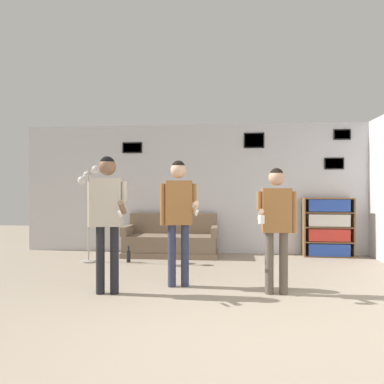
{
  "coord_description": "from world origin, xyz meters",
  "views": [
    {
      "loc": [
        0.21,
        -3.13,
        1.33
      ],
      "look_at": [
        -0.34,
        2.35,
        1.29
      ],
      "focal_mm": 35.0,
      "sensor_mm": 36.0,
      "label": 1
    }
  ],
  "objects_px": {
    "person_player_foreground_left": "(107,209)",
    "bottle_on_floor": "(128,256)",
    "person_player_foreground_center": "(178,209)",
    "bookshelf": "(328,227)",
    "person_watcher_holding_cup": "(276,217)",
    "floor_lamp": "(88,191)",
    "couch": "(171,242)"
  },
  "relations": [
    {
      "from": "person_player_foreground_center",
      "to": "person_watcher_holding_cup",
      "type": "bearing_deg",
      "value": -10.76
    },
    {
      "from": "bookshelf",
      "to": "person_player_foreground_left",
      "type": "relative_size",
      "value": 0.67
    },
    {
      "from": "floor_lamp",
      "to": "person_player_foreground_left",
      "type": "relative_size",
      "value": 1.01
    },
    {
      "from": "floor_lamp",
      "to": "bookshelf",
      "type": "bearing_deg",
      "value": 12.7
    },
    {
      "from": "bookshelf",
      "to": "person_player_foreground_center",
      "type": "bearing_deg",
      "value": -135.74
    },
    {
      "from": "bookshelf",
      "to": "floor_lamp",
      "type": "xyz_separation_m",
      "value": [
        -4.52,
        -1.02,
        0.73
      ]
    },
    {
      "from": "bookshelf",
      "to": "person_player_foreground_center",
      "type": "relative_size",
      "value": 0.67
    },
    {
      "from": "floor_lamp",
      "to": "person_watcher_holding_cup",
      "type": "height_order",
      "value": "floor_lamp"
    },
    {
      "from": "person_player_foreground_left",
      "to": "bottle_on_floor",
      "type": "xyz_separation_m",
      "value": [
        -0.29,
        2.06,
        -0.97
      ]
    },
    {
      "from": "floor_lamp",
      "to": "bottle_on_floor",
      "type": "xyz_separation_m",
      "value": [
        0.74,
        0.06,
        -1.19
      ]
    },
    {
      "from": "person_player_foreground_left",
      "to": "person_watcher_holding_cup",
      "type": "height_order",
      "value": "person_player_foreground_left"
    },
    {
      "from": "person_watcher_holding_cup",
      "to": "floor_lamp",
      "type": "bearing_deg",
      "value": 150.42
    },
    {
      "from": "couch",
      "to": "person_player_foreground_center",
      "type": "relative_size",
      "value": 1.09
    },
    {
      "from": "bookshelf",
      "to": "person_player_foreground_left",
      "type": "bearing_deg",
      "value": -139.13
    },
    {
      "from": "person_watcher_holding_cup",
      "to": "bottle_on_floor",
      "type": "bearing_deg",
      "value": 142.71
    },
    {
      "from": "person_player_foreground_center",
      "to": "bottle_on_floor",
      "type": "xyz_separation_m",
      "value": [
        -1.15,
        1.61,
        -0.95
      ]
    },
    {
      "from": "floor_lamp",
      "to": "person_player_foreground_center",
      "type": "height_order",
      "value": "floor_lamp"
    },
    {
      "from": "person_player_foreground_center",
      "to": "couch",
      "type": "bearing_deg",
      "value": 101.34
    },
    {
      "from": "floor_lamp",
      "to": "person_player_foreground_center",
      "type": "distance_m",
      "value": 2.45
    },
    {
      "from": "bookshelf",
      "to": "person_player_foreground_center",
      "type": "xyz_separation_m",
      "value": [
        -2.64,
        -2.57,
        0.49
      ]
    },
    {
      "from": "couch",
      "to": "person_player_foreground_left",
      "type": "bearing_deg",
      "value": -97.61
    },
    {
      "from": "person_watcher_holding_cup",
      "to": "couch",
      "type": "bearing_deg",
      "value": 124.02
    },
    {
      "from": "bookshelf",
      "to": "person_watcher_holding_cup",
      "type": "xyz_separation_m",
      "value": [
        -1.35,
        -2.82,
        0.4
      ]
    },
    {
      "from": "floor_lamp",
      "to": "person_watcher_holding_cup",
      "type": "xyz_separation_m",
      "value": [
        3.17,
        -1.8,
        -0.33
      ]
    },
    {
      "from": "bookshelf",
      "to": "floor_lamp",
      "type": "height_order",
      "value": "floor_lamp"
    },
    {
      "from": "person_player_foreground_left",
      "to": "person_player_foreground_center",
      "type": "distance_m",
      "value": 0.96
    },
    {
      "from": "person_watcher_holding_cup",
      "to": "bottle_on_floor",
      "type": "height_order",
      "value": "person_watcher_holding_cup"
    },
    {
      "from": "bookshelf",
      "to": "floor_lamp",
      "type": "distance_m",
      "value": 4.69
    },
    {
      "from": "person_player_foreground_center",
      "to": "bottle_on_floor",
      "type": "height_order",
      "value": "person_player_foreground_center"
    },
    {
      "from": "person_player_foreground_left",
      "to": "person_player_foreground_center",
      "type": "xyz_separation_m",
      "value": [
        0.85,
        0.45,
        -0.02
      ]
    },
    {
      "from": "bookshelf",
      "to": "person_watcher_holding_cup",
      "type": "bearing_deg",
      "value": -115.58
    },
    {
      "from": "person_player_foreground_left",
      "to": "bottle_on_floor",
      "type": "bearing_deg",
      "value": 98.08
    }
  ]
}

